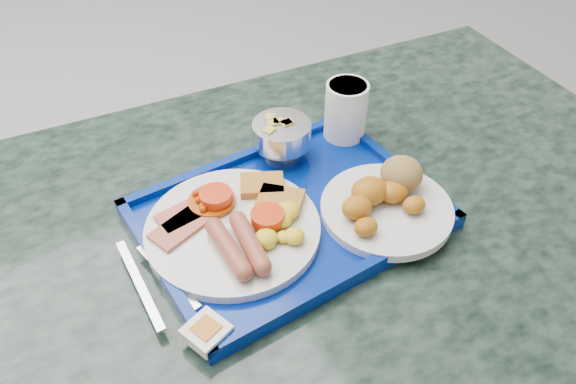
# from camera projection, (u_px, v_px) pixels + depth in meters

# --- Properties ---
(floor) EXTENTS (6.00, 6.00, 0.00)m
(floor) POSITION_uv_depth(u_px,v_px,m) (2.00, 220.00, 1.81)
(floor) COLOR gray
(floor) RESTS_ON ground
(table) EXTENTS (1.22, 0.87, 0.72)m
(table) POSITION_uv_depth(u_px,v_px,m) (313.00, 296.00, 0.93)
(table) COLOR slate
(table) RESTS_ON floor
(tray) EXTENTS (0.41, 0.31, 0.02)m
(tray) POSITION_uv_depth(u_px,v_px,m) (288.00, 216.00, 0.79)
(tray) COLOR navy
(tray) RESTS_ON table
(main_plate) EXTENTS (0.24, 0.24, 0.04)m
(main_plate) POSITION_uv_depth(u_px,v_px,m) (239.00, 225.00, 0.75)
(main_plate) COLOR silver
(main_plate) RESTS_ON tray
(bread_plate) EXTENTS (0.18, 0.18, 0.06)m
(bread_plate) POSITION_uv_depth(u_px,v_px,m) (387.00, 199.00, 0.78)
(bread_plate) COLOR silver
(bread_plate) RESTS_ON tray
(fruit_bowl) EXTENTS (0.09, 0.09, 0.06)m
(fruit_bowl) POSITION_uv_depth(u_px,v_px,m) (282.00, 134.00, 0.86)
(fruit_bowl) COLOR silver
(fruit_bowl) RESTS_ON tray
(juice_cup) EXTENTS (0.07, 0.07, 0.09)m
(juice_cup) POSITION_uv_depth(u_px,v_px,m) (346.00, 109.00, 0.89)
(juice_cup) COLOR white
(juice_cup) RESTS_ON tray
(spoon) EXTENTS (0.05, 0.17, 0.01)m
(spoon) POSITION_uv_depth(u_px,v_px,m) (159.00, 240.00, 0.74)
(spoon) COLOR silver
(spoon) RESTS_ON tray
(knife) EXTENTS (0.01, 0.16, 0.00)m
(knife) POSITION_uv_depth(u_px,v_px,m) (139.00, 284.00, 0.69)
(knife) COLOR silver
(knife) RESTS_ON tray
(jam_packet) EXTENTS (0.06, 0.06, 0.02)m
(jam_packet) POSITION_uv_depth(u_px,v_px,m) (207.00, 332.00, 0.63)
(jam_packet) COLOR white
(jam_packet) RESTS_ON tray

